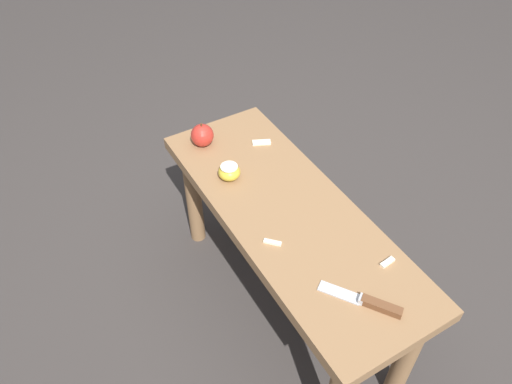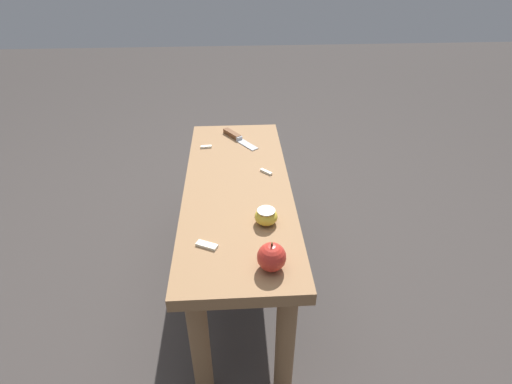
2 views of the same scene
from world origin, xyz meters
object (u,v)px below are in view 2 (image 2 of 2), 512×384
object	(u,v)px
knife	(236,137)
apple_whole	(272,257)
wooden_bench	(238,207)
apple_cut	(266,216)

from	to	relation	value
knife	apple_whole	bearing A→B (deg)	-28.70
wooden_bench	apple_whole	world-z (taller)	apple_whole
apple_whole	apple_cut	distance (m)	0.19
knife	apple_cut	xyz separation A→B (m)	(0.59, 0.08, 0.02)
wooden_bench	apple_cut	bearing A→B (deg)	20.95
wooden_bench	apple_cut	distance (m)	0.26
knife	apple_whole	xyz separation A→B (m)	(0.78, 0.08, 0.03)
knife	apple_cut	size ratio (longest dim) A/B	2.74
knife	apple_cut	bearing A→B (deg)	-26.64
knife	apple_cut	world-z (taller)	apple_cut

